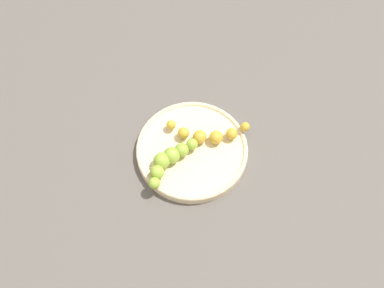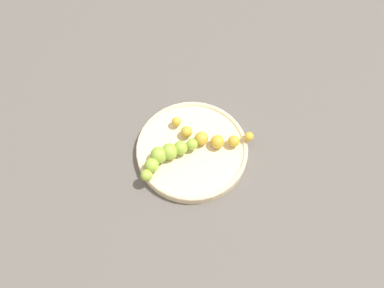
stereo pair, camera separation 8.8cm
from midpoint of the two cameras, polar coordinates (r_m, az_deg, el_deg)
name	(u,v)px [view 1 (the left image)]	position (r m, az deg, el deg)	size (l,w,h in m)	color
ground_plane	(192,152)	(0.92, -2.75, -1.40)	(2.40, 2.40, 0.00)	#56514C
fruit_bowl	(192,150)	(0.91, -2.78, -1.04)	(0.24, 0.24, 0.02)	beige
banana_green	(169,160)	(0.87, -6.06, -2.39)	(0.07, 0.13, 0.04)	#8CAD38
banana_spotted	(208,134)	(0.90, -0.64, 1.12)	(0.11, 0.15, 0.03)	gold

